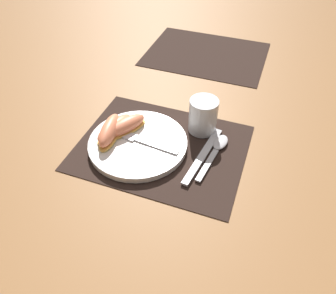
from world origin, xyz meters
The scene contains 11 objects.
ground_plane centered at (0.00, 0.00, 0.00)m, with size 3.00×3.00×0.00m, color olive.
placemat centered at (0.00, 0.00, 0.00)m, with size 0.42×0.32×0.00m.
placemat_far centered at (-0.02, 0.51, 0.00)m, with size 0.42×0.32×0.00m.
plate centered at (-0.06, -0.02, 0.01)m, with size 0.25×0.25×0.02m.
juice_glass centered at (0.08, 0.10, 0.04)m, with size 0.07×0.07×0.09m.
knife centered at (0.11, 0.00, 0.01)m, with size 0.05×0.22×0.01m.
spoon centered at (0.14, 0.04, 0.01)m, with size 0.05×0.18×0.01m.
fork centered at (-0.06, -0.01, 0.02)m, with size 0.19×0.04×0.00m.
citrus_wedge_0 centered at (-0.10, 0.01, 0.04)m, with size 0.10×0.13×0.04m.
citrus_wedge_1 centered at (-0.13, -0.01, 0.03)m, with size 0.07×0.13×0.03m.
citrus_wedge_2 centered at (-0.13, -0.03, 0.04)m, with size 0.06×0.13×0.04m.
Camera 1 is at (0.22, -0.56, 0.58)m, focal length 35.00 mm.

